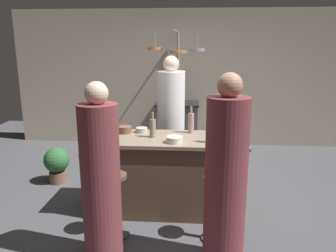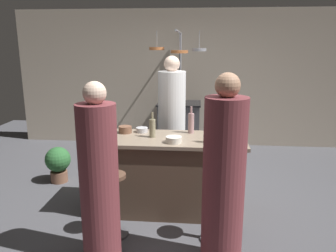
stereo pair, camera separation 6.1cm
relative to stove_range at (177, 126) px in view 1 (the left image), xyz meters
The scene contains 20 objects.
ground_plane 2.49m from the stove_range, 90.00° to the right, with size 9.00×9.00×0.00m, color #4C4C51.
back_wall 0.94m from the stove_range, 90.00° to the left, with size 6.40×0.16×2.60m, color #BCAD99.
kitchen_island 2.45m from the stove_range, 90.00° to the right, with size 1.80×0.72×0.90m.
stove_range is the anchor object (origin of this frame).
chef 1.65m from the stove_range, 90.40° to the right, with size 0.38×0.38×1.80m.
bar_stool_left 3.11m from the stove_range, 99.00° to the right, with size 0.28×0.28×0.68m.
guest_left 3.50m from the stove_range, 98.42° to the right, with size 0.35×0.35×1.65m.
bar_stool_right 3.12m from the stove_range, 80.01° to the right, with size 0.28×0.28×0.68m.
guest_right 3.50m from the stove_range, 80.35° to the right, with size 0.37×0.37×1.73m.
overhead_pot_rack 1.31m from the stove_range, 88.36° to the right, with size 0.88×1.34×2.17m.
potted_plant 2.41m from the stove_range, 132.85° to the right, with size 0.36×0.36×0.52m.
pepper_mill 2.50m from the stove_range, 73.03° to the right, with size 0.05×0.05×0.21m, color #382319.
wine_bottle_amber 2.74m from the stove_range, 78.64° to the right, with size 0.07×0.07×0.33m.
wine_bottle_white 2.52m from the stove_range, 93.90° to the right, with size 0.07×0.07×0.30m.
wine_bottle_rose 2.31m from the stove_range, 83.00° to the right, with size 0.07×0.07×0.33m.
wine_glass_near_right_guest 2.55m from the stove_range, 75.98° to the right, with size 0.07×0.07×0.15m.
wine_glass_by_chef 2.85m from the stove_range, 73.85° to the right, with size 0.07×0.07×0.15m.
mixing_bowl_steel 2.31m from the stove_range, 98.31° to the right, with size 0.14×0.14×0.06m, color #B7B7BC.
mixing_bowl_wooden 2.40m from the stove_range, 102.89° to the right, with size 0.16×0.16×0.08m, color brown.
mixing_bowl_ceramic 2.70m from the stove_range, 87.95° to the right, with size 0.17×0.17×0.07m, color silver.
Camera 1 is at (0.29, -3.69, 1.94)m, focal length 35.65 mm.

